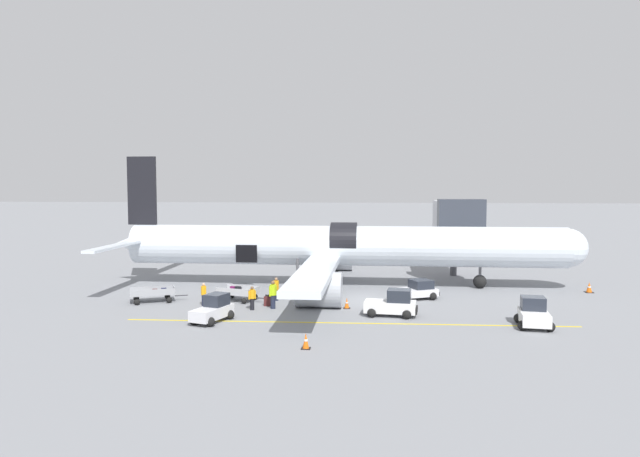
{
  "coord_description": "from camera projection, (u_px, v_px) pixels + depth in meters",
  "views": [
    {
      "loc": [
        0.9,
        -40.06,
        8.01
      ],
      "look_at": [
        -3.45,
        4.4,
        4.74
      ],
      "focal_mm": 32.0,
      "sensor_mm": 36.0,
      "label": 1
    }
  ],
  "objects": [
    {
      "name": "safety_cone_nose",
      "position": [
        589.0,
        288.0,
        43.25
      ],
      "size": [
        0.6,
        0.6,
        0.79
      ],
      "color": "black",
      "rests_on": "ground_plane"
    },
    {
      "name": "baggage_tug_mid",
      "position": [
        416.0,
        291.0,
        40.75
      ],
      "size": [
        3.55,
        2.88,
        1.36
      ],
      "color": "silver",
      "rests_on": "ground_plane"
    },
    {
      "name": "ground_crew_driver",
      "position": [
        273.0,
        294.0,
        37.51
      ],
      "size": [
        0.59,
        0.59,
        1.85
      ],
      "color": "#1E2338",
      "rests_on": "ground_plane"
    },
    {
      "name": "baggage_tug_spare",
      "position": [
        213.0,
        310.0,
        33.94
      ],
      "size": [
        2.31,
        3.33,
        1.61
      ],
      "color": "silver",
      "rests_on": "ground_plane"
    },
    {
      "name": "ground_crew_loader_b",
      "position": [
        204.0,
        294.0,
        38.35
      ],
      "size": [
        0.5,
        0.5,
        1.56
      ],
      "color": "#1E2338",
      "rests_on": "ground_plane"
    },
    {
      "name": "apron_marking_line",
      "position": [
        349.0,
        323.0,
        33.55
      ],
      "size": [
        26.72,
        0.99,
        0.01
      ],
      "color": "yellow",
      "rests_on": "ground_plane"
    },
    {
      "name": "baggage_cart_loading",
      "position": [
        239.0,
        294.0,
        40.11
      ],
      "size": [
        3.64,
        2.45,
        1.05
      ],
      "color": "#B7BABF",
      "rests_on": "ground_plane"
    },
    {
      "name": "suitcase_on_tarmac_spare",
      "position": [
        224.0,
        302.0,
        37.85
      ],
      "size": [
        0.45,
        0.34,
        0.85
      ],
      "color": "#1E2347",
      "rests_on": "ground_plane"
    },
    {
      "name": "ground_plane",
      "position": [
        362.0,
        300.0,
        40.43
      ],
      "size": [
        500.0,
        500.0,
        0.0
      ],
      "primitive_type": "plane",
      "color": "gray"
    },
    {
      "name": "baggage_tug_rear",
      "position": [
        534.0,
        314.0,
        32.65
      ],
      "size": [
        2.23,
        2.93,
        1.68
      ],
      "color": "white",
      "rests_on": "ground_plane"
    },
    {
      "name": "ground_crew_supervisor",
      "position": [
        252.0,
        297.0,
        37.11
      ],
      "size": [
        0.49,
        0.49,
        1.55
      ],
      "color": "black",
      "rests_on": "ground_plane"
    },
    {
      "name": "jet_bridge_stub",
      "position": [
        456.0,
        219.0,
        50.34
      ],
      "size": [
        3.78,
        9.73,
        7.0
      ],
      "color": "#4C4C51",
      "rests_on": "ground_plane"
    },
    {
      "name": "baggage_tug_lead",
      "position": [
        393.0,
        305.0,
        35.36
      ],
      "size": [
        3.39,
        2.13,
        1.68
      ],
      "color": "white",
      "rests_on": "ground_plane"
    },
    {
      "name": "baggage_cart_queued",
      "position": [
        154.0,
        295.0,
        39.71
      ],
      "size": [
        3.89,
        2.62,
        1.0
      ],
      "color": "#999BA0",
      "rests_on": "ground_plane"
    },
    {
      "name": "airplane",
      "position": [
        337.0,
        248.0,
        46.0
      ],
      "size": [
        38.15,
        33.79,
        10.51
      ],
      "color": "silver",
      "rests_on": "ground_plane"
    },
    {
      "name": "suitcase_on_tarmac_upright",
      "position": [
        267.0,
        301.0,
        38.38
      ],
      "size": [
        0.43,
        0.28,
        0.77
      ],
      "color": "#4C1E1E",
      "rests_on": "ground_plane"
    },
    {
      "name": "safety_cone_engine_left",
      "position": [
        306.0,
        341.0,
        28.22
      ],
      "size": [
        0.46,
        0.46,
        0.79
      ],
      "color": "black",
      "rests_on": "ground_plane"
    },
    {
      "name": "ground_crew_loader_a",
      "position": [
        276.0,
        288.0,
        40.17
      ],
      "size": [
        0.52,
        0.52,
        1.64
      ],
      "color": "#1E2338",
      "rests_on": "ground_plane"
    },
    {
      "name": "safety_cone_wingtip",
      "position": [
        347.0,
        303.0,
        37.59
      ],
      "size": [
        0.45,
        0.45,
        0.71
      ],
      "color": "black",
      "rests_on": "ground_plane"
    }
  ]
}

